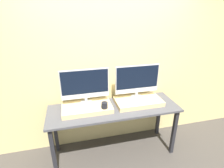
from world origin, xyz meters
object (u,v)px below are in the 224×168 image
(monitor_left, at_px, (85,85))
(keyboard_right, at_px, (142,103))
(mug, at_px, (105,105))
(monitor_right, at_px, (137,80))
(keyboard_left, at_px, (88,110))

(monitor_left, bearing_deg, keyboard_right, -15.77)
(monitor_left, distance_m, keyboard_right, 0.84)
(keyboard_right, bearing_deg, monitor_left, 164.23)
(mug, bearing_deg, monitor_left, 136.10)
(monitor_left, xyz_separation_m, monitor_right, (0.76, 0.00, 0.00))
(monitor_left, bearing_deg, keyboard_left, -90.00)
(mug, xyz_separation_m, keyboard_right, (0.54, 0.00, -0.04))
(keyboard_left, height_order, keyboard_right, same)
(monitor_left, height_order, monitor_right, same)
(monitor_left, relative_size, keyboard_left, 1.99)
(monitor_left, height_order, mug, monitor_left)
(monitor_left, bearing_deg, mug, -43.90)
(mug, xyz_separation_m, monitor_right, (0.54, 0.22, 0.23))
(keyboard_left, relative_size, monitor_right, 0.50)
(monitor_right, xyz_separation_m, keyboard_right, (0.00, -0.22, -0.27))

